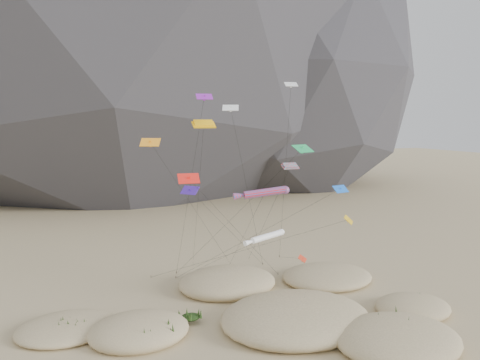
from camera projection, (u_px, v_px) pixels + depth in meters
name	position (u px, v px, depth m)	size (l,w,h in m)	color
ground	(288.00, 342.00, 48.13)	(500.00, 500.00, 0.00)	#CCB789
dunes	(268.00, 322.00, 51.25)	(48.24, 37.10, 3.50)	#CCB789
dune_grass	(269.00, 324.00, 50.35)	(41.77, 29.71, 1.45)	black
kite_stakes	(223.00, 270.00, 70.71)	(21.92, 7.87, 0.30)	#3F2D1E
rainbow_tube_kite	(263.00, 193.00, 59.98)	(7.39, 12.85, 14.22)	#FD1A1D
white_tube_kite	(266.00, 237.00, 55.96)	(8.40, 16.50, 9.39)	white
orange_parafoil	(204.00, 126.00, 53.59)	(5.11, 18.36, 22.74)	#ECA80C
multi_parafoil	(290.00, 167.00, 62.94)	(2.36, 13.39, 16.97)	#FF1A2B
delta_kites	(255.00, 168.00, 55.96)	(26.11, 21.39, 27.42)	red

